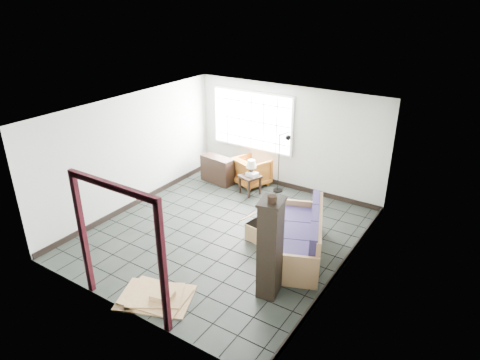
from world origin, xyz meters
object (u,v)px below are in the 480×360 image
Objects in this scene: tall_shelf at (270,248)px; armchair at (252,170)px; side_table at (250,179)px; futon_sofa at (302,239)px.

armchair is at bearing 114.22° from tall_shelf.
side_table is 3.81m from tall_shelf.
side_table is at bearing 138.15° from armchair.
futon_sofa is at bearing 80.09° from tall_shelf.
futon_sofa reaches higher than side_table.
tall_shelf reaches higher than side_table.
tall_shelf is at bearing 146.76° from armchair.
side_table is (-2.22, 1.71, 0.07)m from futon_sofa.
tall_shelf reaches higher than armchair.
futon_sofa is 3.32m from armchair.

